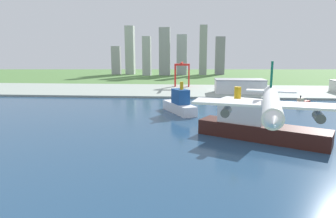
{
  "coord_description": "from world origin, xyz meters",
  "views": [
    {
      "loc": [
        -2.21,
        61.34,
        54.31
      ],
      "look_at": [
        -16.84,
        242.72,
        20.32
      ],
      "focal_mm": 32.33,
      "sensor_mm": 36.0,
      "label": 1
    }
  ],
  "objects": [
    {
      "name": "ground_plane",
      "position": [
        0.0,
        300.0,
        0.0
      ],
      "size": [
        2400.0,
        2400.0,
        0.0
      ],
      "primitive_type": "plane",
      "color": "#4E7A3D"
    },
    {
      "name": "cargo_ship",
      "position": [
        38.19,
        252.33,
        9.08
      ],
      "size": [
        79.19,
        53.71,
        32.5
      ],
      "color": "#381914",
      "rests_on": "water_bay"
    },
    {
      "name": "water_bay",
      "position": [
        0.0,
        240.0,
        0.07
      ],
      "size": [
        840.0,
        360.0,
        0.15
      ],
      "primitive_type": "cube",
      "color": "navy",
      "rests_on": "ground"
    },
    {
      "name": "tugboat_small",
      "position": [
        114.74,
        388.63,
        2.84
      ],
      "size": [
        19.23,
        18.23,
        9.97
      ],
      "color": "#B22D1E",
      "rests_on": "water_bay"
    },
    {
      "name": "ferry_boat",
      "position": [
        -13.6,
        333.11,
        8.06
      ],
      "size": [
        33.45,
        49.7,
        28.73
      ],
      "color": "white",
      "rests_on": "water_bay"
    },
    {
      "name": "airplane_landing",
      "position": [
        13.84,
        123.26,
        44.14
      ],
      "size": [
        33.14,
        36.84,
        11.47
      ],
      "color": "white"
    },
    {
      "name": "industrial_pier",
      "position": [
        0.0,
        490.0,
        1.25
      ],
      "size": [
        840.0,
        140.0,
        2.5
      ],
      "primitive_type": "cube",
      "color": "#99A59B",
      "rests_on": "ground"
    },
    {
      "name": "distant_skyline",
      "position": [
        -63.83,
        818.2,
        52.36
      ],
      "size": [
        282.91,
        65.19,
        120.59
      ],
      "color": "#A09FA3",
      "rests_on": "ground"
    },
    {
      "name": "port_crane_red",
      "position": [
        -18.21,
        528.38,
        29.79
      ],
      "size": [
        23.52,
        43.46,
        37.83
      ],
      "color": "red",
      "rests_on": "industrial_pier"
    },
    {
      "name": "warehouse_main",
      "position": [
        59.53,
        461.8,
        11.47
      ],
      "size": [
        64.01,
        34.1,
        17.89
      ],
      "color": "white",
      "rests_on": "industrial_pier"
    }
  ]
}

